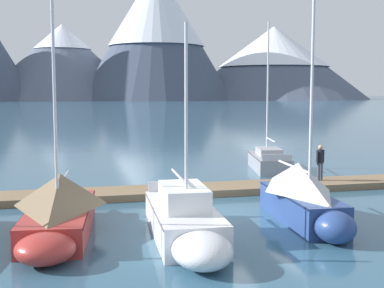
{
  "coord_description": "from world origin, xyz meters",
  "views": [
    {
      "loc": [
        -4.19,
        -18.21,
        4.59
      ],
      "look_at": [
        0.0,
        6.0,
        2.0
      ],
      "focal_mm": 48.24,
      "sensor_mm": 36.0,
      "label": 1
    }
  ],
  "objects_px": {
    "sailboat_mid_dock_starboard": "(303,195)",
    "sailboat_far_berth": "(268,160)",
    "sailboat_second_berth": "(59,208)",
    "person_on_dock": "(320,160)",
    "sailboat_mid_dock_port": "(186,222)"
  },
  "relations": [
    {
      "from": "sailboat_second_berth",
      "to": "person_on_dock",
      "type": "distance_m",
      "value": 13.18
    },
    {
      "from": "sailboat_mid_dock_port",
      "to": "sailboat_mid_dock_starboard",
      "type": "height_order",
      "value": "sailboat_mid_dock_starboard"
    },
    {
      "from": "sailboat_second_berth",
      "to": "sailboat_mid_dock_starboard",
      "type": "xyz_separation_m",
      "value": [
        8.19,
        0.09,
        0.09
      ]
    },
    {
      "from": "sailboat_second_berth",
      "to": "person_on_dock",
      "type": "xyz_separation_m",
      "value": [
        11.55,
        6.33,
        0.39
      ]
    },
    {
      "from": "sailboat_mid_dock_starboard",
      "to": "person_on_dock",
      "type": "bearing_deg",
      "value": 61.63
    },
    {
      "from": "sailboat_mid_dock_port",
      "to": "sailboat_mid_dock_starboard",
      "type": "distance_m",
      "value": 4.62
    },
    {
      "from": "sailboat_second_berth",
      "to": "sailboat_mid_dock_starboard",
      "type": "bearing_deg",
      "value": 0.63
    },
    {
      "from": "sailboat_mid_dock_port",
      "to": "sailboat_far_berth",
      "type": "height_order",
      "value": "sailboat_far_berth"
    },
    {
      "from": "sailboat_mid_dock_port",
      "to": "sailboat_far_berth",
      "type": "bearing_deg",
      "value": 62.53
    },
    {
      "from": "sailboat_mid_dock_port",
      "to": "person_on_dock",
      "type": "distance_m",
      "value": 10.98
    },
    {
      "from": "sailboat_mid_dock_port",
      "to": "sailboat_far_berth",
      "type": "distance_m",
      "value": 15.09
    },
    {
      "from": "sailboat_second_berth",
      "to": "sailboat_mid_dock_port",
      "type": "relative_size",
      "value": 1.17
    },
    {
      "from": "person_on_dock",
      "to": "sailboat_mid_dock_port",
      "type": "bearing_deg",
      "value": -134.59
    },
    {
      "from": "sailboat_mid_dock_starboard",
      "to": "sailboat_second_berth",
      "type": "bearing_deg",
      "value": -179.37
    },
    {
      "from": "sailboat_mid_dock_starboard",
      "to": "sailboat_far_berth",
      "type": "xyz_separation_m",
      "value": [
        2.63,
        11.81,
        -0.42
      ]
    }
  ]
}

